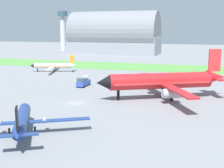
# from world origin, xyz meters

# --- Properties ---
(ground_plane) EXTENTS (600.00, 600.00, 0.00)m
(ground_plane) POSITION_xyz_m (0.00, 0.00, 0.00)
(ground_plane) COLOR gray
(grass_taxiway_strip) EXTENTS (360.00, 28.00, 0.08)m
(grass_taxiway_strip) POSITION_xyz_m (0.00, 74.98, 0.04)
(grass_taxiway_strip) COLOR #549342
(grass_taxiway_strip) RESTS_ON ground_plane
(airplane_taxiing_turboprop) EXTENTS (19.44, 22.49, 6.96)m
(airplane_taxiing_turboprop) POSITION_xyz_m (-32.55, 47.73, 2.55)
(airplane_taxiing_turboprop) COLOR silver
(airplane_taxiing_turboprop) RESTS_ON ground_plane
(airplane_midfield_jet) EXTENTS (32.68, 32.73, 12.75)m
(airplane_midfield_jet) POSITION_xyz_m (19.53, 12.04, 4.59)
(airplane_midfield_jet) COLOR red
(airplane_midfield_jet) RESTS_ON ground_plane
(airplane_foreground_turboprop) EXTENTS (20.94, 18.26, 7.03)m
(airplane_foreground_turboprop) POSITION_xyz_m (0.86, -23.41, 2.57)
(airplane_foreground_turboprop) COLOR navy
(airplane_foreground_turboprop) RESTS_ON ground_plane
(fuel_truck_near_gate) EXTENTS (2.75, 6.54, 3.29)m
(fuel_truck_near_gate) POSITION_xyz_m (-7.07, 21.01, 1.58)
(fuel_truck_near_gate) COLOR #334FB2
(fuel_truck_near_gate) RESTS_ON ground_plane
(hangar_distant) EXTENTS (63.99, 30.86, 30.86)m
(hangar_distant) POSITION_xyz_m (-36.55, 145.48, 12.59)
(hangar_distant) COLOR #9399A3
(hangar_distant) RESTS_ON ground_plane
(control_tower) EXTENTS (8.00, 8.00, 32.18)m
(control_tower) POSITION_xyz_m (-88.24, 165.37, 19.23)
(control_tower) COLOR silver
(control_tower) RESTS_ON ground_plane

